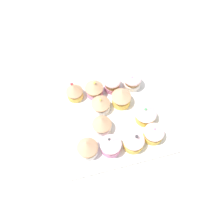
{
  "coord_description": "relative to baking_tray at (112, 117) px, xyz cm",
  "views": [
    {
      "loc": [
        -34.71,
        9.15,
        71.3
      ],
      "look_at": [
        0.0,
        0.0,
        4.2
      ],
      "focal_mm": 38.84,
      "sensor_mm": 36.0,
      "label": 1
    }
  ],
  "objects": [
    {
      "name": "cupcake_2",
      "position": [
        9.88,
        -9.69,
        3.66
      ],
      "size": [
        6.15,
        6.15,
        6.29
      ],
      "color": "white",
      "rests_on": "baking_tray"
    },
    {
      "name": "cupcake_6",
      "position": [
        -10.73,
        3.19,
        4.66
      ],
      "size": [
        6.29,
        6.29,
        8.1
      ],
      "color": "pink",
      "rests_on": "baking_tray"
    },
    {
      "name": "cupcake_1",
      "position": [
        -3.58,
        -9.9,
        4.58
      ],
      "size": [
        6.76,
        6.76,
        7.79
      ],
      "color": "#EFC651",
      "rests_on": "baking_tray"
    },
    {
      "name": "ground_plane",
      "position": [
        0.0,
        0.0,
        -2.1
      ],
      "size": [
        180.0,
        180.0,
        3.0
      ],
      "primitive_type": "cube",
      "color": "beige"
    },
    {
      "name": "cupcake_11",
      "position": [
        10.48,
        10.02,
        4.16
      ],
      "size": [
        5.61,
        5.61,
        7.23
      ],
      "color": "#EFC651",
      "rests_on": "baking_tray"
    },
    {
      "name": "cupcake_3",
      "position": [
        -11.18,
        -3.68,
        4.22
      ],
      "size": [
        6.29,
        6.29,
        7.47
      ],
      "color": "#EFC651",
      "rests_on": "baking_tray"
    },
    {
      "name": "cupcake_8",
      "position": [
        3.67,
        2.78,
        3.9
      ],
      "size": [
        6.09,
        6.09,
        6.66
      ],
      "color": "white",
      "rests_on": "baking_tray"
    },
    {
      "name": "cupcake_10",
      "position": [
        -9.72,
        9.9,
        4.39
      ],
      "size": [
        6.24,
        6.24,
        7.43
      ],
      "color": "white",
      "rests_on": "baking_tray"
    },
    {
      "name": "napkin",
      "position": [
        24.99,
        -9.69,
        -0.3
      ],
      "size": [
        14.64,
        17.1,
        0.6
      ],
      "primitive_type": "cube",
      "rotation": [
        0.0,
        0.0,
        -0.38
      ],
      "color": "white",
      "rests_on": "ground_plane"
    },
    {
      "name": "cupcake_5",
      "position": [
        10.46,
        -2.82,
        3.95
      ],
      "size": [
        5.89,
        5.89,
        6.33
      ],
      "color": "pink",
      "rests_on": "baking_tray"
    },
    {
      "name": "baking_tray",
      "position": [
        0.0,
        0.0,
        0.0
      ],
      "size": [
        33.66,
        33.66,
        1.2
      ],
      "color": "silver",
      "rests_on": "ground_plane"
    },
    {
      "name": "cupcake_4",
      "position": [
        4.18,
        -4.23,
        4.22
      ],
      "size": [
        6.43,
        6.43,
        6.99
      ],
      "color": "#EFC651",
      "rests_on": "baking_tray"
    },
    {
      "name": "cupcake_0",
      "position": [
        -10.14,
        -10.35,
        4.05
      ],
      "size": [
        6.11,
        6.11,
        7.04
      ],
      "color": "#EFC651",
      "rests_on": "baking_tray"
    },
    {
      "name": "cupcake_9",
      "position": [
        9.76,
        3.48,
        4.45
      ],
      "size": [
        6.11,
        6.11,
        7.6
      ],
      "color": "pink",
      "rests_on": "baking_tray"
    },
    {
      "name": "cupcake_7",
      "position": [
        -3.48,
        4.11,
        4.18
      ],
      "size": [
        6.05,
        6.05,
        6.84
      ],
      "color": "white",
      "rests_on": "baking_tray"
    }
  ]
}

